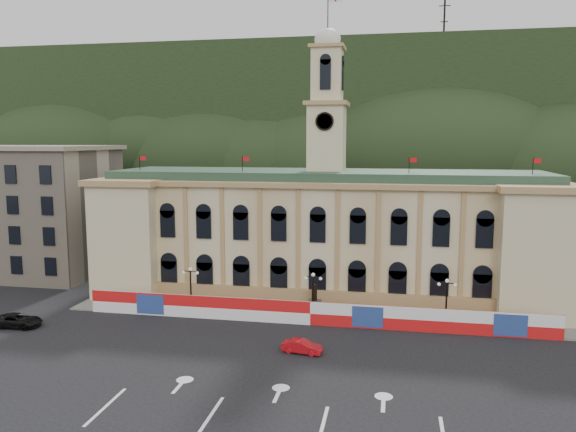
% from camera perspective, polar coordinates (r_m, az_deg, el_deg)
% --- Properties ---
extents(ground, '(260.00, 260.00, 0.00)m').
position_cam_1_polar(ground, '(46.71, -0.60, -16.80)').
color(ground, black).
rests_on(ground, ground).
extents(lane_markings, '(26.00, 10.00, 0.02)m').
position_cam_1_polar(lane_markings, '(42.31, -2.02, -19.55)').
color(lane_markings, white).
rests_on(lane_markings, ground).
extents(hill_ridge, '(230.00, 80.00, 64.00)m').
position_cam_1_polar(hill_ridge, '(163.86, 7.96, 7.69)').
color(hill_ridge, black).
rests_on(hill_ridge, ground).
extents(city_hall, '(56.20, 17.60, 37.10)m').
position_cam_1_polar(city_hall, '(70.74, 3.83, -1.68)').
color(city_hall, beige).
rests_on(city_hall, ground).
extents(side_building_left, '(21.00, 17.00, 18.60)m').
position_cam_1_polar(side_building_left, '(89.53, -24.33, 0.59)').
color(side_building_left, tan).
rests_on(side_building_left, ground).
extents(hoarding_fence, '(50.00, 0.44, 2.50)m').
position_cam_1_polar(hoarding_fence, '(60.14, 2.34, -9.84)').
color(hoarding_fence, red).
rests_on(hoarding_fence, ground).
extents(pavement, '(56.00, 5.50, 0.16)m').
position_cam_1_polar(pavement, '(63.03, 2.65, -10.12)').
color(pavement, slate).
rests_on(pavement, ground).
extents(statue, '(1.40, 1.40, 3.72)m').
position_cam_1_polar(statue, '(62.93, 2.69, -9.10)').
color(statue, '#595651').
rests_on(statue, ground).
extents(lamp_left, '(1.96, 0.44, 5.15)m').
position_cam_1_polar(lamp_left, '(64.88, -9.85, -6.96)').
color(lamp_left, black).
rests_on(lamp_left, ground).
extents(lamp_center, '(1.96, 0.44, 5.15)m').
position_cam_1_polar(lamp_center, '(61.46, 2.57, -7.68)').
color(lamp_center, black).
rests_on(lamp_center, ground).
extents(lamp_right, '(1.96, 0.44, 5.15)m').
position_cam_1_polar(lamp_right, '(61.13, 15.80, -8.05)').
color(lamp_right, black).
rests_on(lamp_right, ground).
extents(red_sedan, '(2.38, 4.11, 1.23)m').
position_cam_1_polar(red_sedan, '(52.78, 1.44, -13.12)').
color(red_sedan, red).
rests_on(red_sedan, ground).
extents(black_suv, '(3.09, 5.44, 1.42)m').
position_cam_1_polar(black_suv, '(65.92, -25.83, -9.53)').
color(black_suv, black).
rests_on(black_suv, ground).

